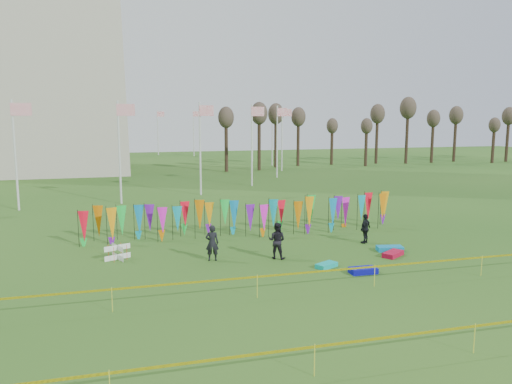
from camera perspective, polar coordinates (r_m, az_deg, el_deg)
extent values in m
plane|color=#224F16|center=(21.38, 3.90, -9.84)|extent=(160.00, 160.00, 0.00)
cylinder|color=silver|center=(70.33, 1.87, 6.31)|extent=(0.16, 0.16, 8.00)
plane|color=#AF1226|center=(70.45, 2.36, 8.99)|extent=(1.40, 0.00, 1.40)
cylinder|color=silver|center=(77.02, -0.41, 6.50)|extent=(0.16, 0.16, 8.00)
plane|color=#AF1226|center=(77.13, 0.02, 8.96)|extent=(1.40, 0.00, 1.40)
cylinder|color=silver|center=(82.95, -3.50, 6.63)|extent=(0.16, 0.16, 8.00)
plane|color=#AF1226|center=(83.03, -3.11, 8.92)|extent=(1.40, 0.00, 1.40)
cylinder|color=silver|center=(87.89, -7.14, 6.69)|extent=(0.16, 0.16, 8.00)
plane|color=#AF1226|center=(87.93, -6.79, 8.85)|extent=(1.40, 0.00, 1.40)
cylinder|color=silver|center=(91.68, -11.16, 6.67)|extent=(0.16, 0.16, 8.00)
plane|color=#AF1226|center=(91.69, -10.84, 8.74)|extent=(1.40, 0.00, 1.40)
cylinder|color=silver|center=(94.23, -15.41, 6.57)|extent=(0.16, 0.16, 8.00)
plane|color=#AF1226|center=(94.20, -15.12, 8.59)|extent=(1.40, 0.00, 1.40)
cylinder|color=silver|center=(95.46, -19.78, 6.40)|extent=(0.16, 0.16, 8.00)
plane|color=#AF1226|center=(95.38, -19.52, 8.39)|extent=(1.40, 0.00, 1.40)
cylinder|color=silver|center=(95.35, -24.19, 6.15)|extent=(0.16, 0.16, 8.00)
plane|color=#AF1226|center=(95.22, -23.96, 8.15)|extent=(1.40, 0.00, 1.40)
cylinder|color=silver|center=(39.91, -25.82, 3.76)|extent=(0.16, 0.16, 8.00)
plane|color=#AF1226|center=(39.72, -25.27, 8.55)|extent=(1.40, 0.00, 1.40)
cylinder|color=silver|center=(40.19, -15.34, 4.33)|extent=(0.16, 0.16, 8.00)
plane|color=#AF1226|center=(40.11, -14.66, 9.07)|extent=(1.40, 0.00, 1.40)
cylinder|color=silver|center=(43.51, -6.40, 4.88)|extent=(0.16, 0.16, 8.00)
plane|color=#AF1226|center=(43.52, -5.68, 9.24)|extent=(1.40, 0.00, 1.40)
cylinder|color=silver|center=(49.05, -0.48, 5.34)|extent=(0.16, 0.16, 8.00)
plane|color=#AF1226|center=(49.14, 0.20, 9.20)|extent=(1.40, 0.00, 1.40)
cylinder|color=silver|center=(55.86, 2.43, 5.73)|extent=(0.16, 0.16, 8.00)
plane|color=#AF1226|center=(55.98, 3.04, 9.11)|extent=(1.40, 0.00, 1.40)
cylinder|color=silver|center=(63.14, 2.99, 6.05)|extent=(0.16, 0.16, 8.00)
plane|color=#AF1226|center=(63.27, 3.53, 9.04)|extent=(1.40, 0.00, 1.40)
cylinder|color=black|center=(28.01, -19.66, -3.70)|extent=(0.03, 0.03, 2.08)
cone|color=red|center=(27.95, -19.11, -3.37)|extent=(0.64, 0.64, 1.60)
cylinder|color=black|center=(27.96, -18.25, -3.65)|extent=(0.03, 0.03, 2.08)
cone|color=#CE6A06|center=(27.91, -17.69, -3.32)|extent=(0.64, 0.64, 1.60)
cylinder|color=black|center=(27.93, -16.83, -3.60)|extent=(0.03, 0.03, 2.08)
cone|color=orange|center=(27.89, -16.26, -3.26)|extent=(0.64, 0.64, 1.60)
cylinder|color=black|center=(27.91, -15.40, -3.55)|extent=(0.03, 0.03, 2.08)
cone|color=green|center=(27.88, -14.84, -3.21)|extent=(0.64, 0.64, 1.60)
cylinder|color=black|center=(27.92, -13.98, -3.49)|extent=(0.03, 0.03, 2.08)
cone|color=#0A79B8|center=(27.89, -13.42, -3.15)|extent=(0.64, 0.64, 1.60)
cylinder|color=black|center=(27.94, -12.56, -3.43)|extent=(0.03, 0.03, 2.08)
cone|color=#6E13AE|center=(27.92, -12.00, -3.09)|extent=(0.64, 0.64, 1.60)
cylinder|color=black|center=(27.98, -11.14, -3.37)|extent=(0.03, 0.03, 2.08)
cone|color=#F81BDA|center=(27.97, -10.58, -3.03)|extent=(0.64, 0.64, 1.60)
cylinder|color=black|center=(28.03, -9.73, -3.31)|extent=(0.03, 0.03, 2.08)
cone|color=#0B8EA5|center=(28.03, -9.17, -2.97)|extent=(0.64, 0.64, 1.60)
cylinder|color=black|center=(28.10, -8.32, -3.25)|extent=(0.03, 0.03, 2.08)
cone|color=red|center=(28.11, -7.76, -2.91)|extent=(0.64, 0.64, 1.60)
cylinder|color=black|center=(28.19, -6.92, -3.18)|extent=(0.03, 0.03, 2.08)
cone|color=#CE6A06|center=(28.20, -6.37, -2.84)|extent=(0.64, 0.64, 1.60)
cylinder|color=black|center=(28.30, -5.54, -3.12)|extent=(0.03, 0.03, 2.08)
cone|color=orange|center=(28.31, -4.98, -2.77)|extent=(0.64, 0.64, 1.60)
cylinder|color=black|center=(28.42, -4.16, -3.05)|extent=(0.03, 0.03, 2.08)
cone|color=green|center=(28.44, -3.61, -2.71)|extent=(0.64, 0.64, 1.60)
cylinder|color=black|center=(28.56, -2.79, -2.98)|extent=(0.03, 0.03, 2.08)
cone|color=#0A79B8|center=(28.59, -2.25, -2.64)|extent=(0.64, 0.64, 1.60)
cylinder|color=black|center=(28.71, -1.44, -2.91)|extent=(0.03, 0.03, 2.08)
cone|color=#6E13AE|center=(28.75, -0.90, -2.57)|extent=(0.64, 0.64, 1.60)
cylinder|color=black|center=(28.88, -0.11, -2.84)|extent=(0.03, 0.03, 2.08)
cone|color=#F81BDA|center=(28.92, 0.43, -2.50)|extent=(0.64, 0.64, 1.60)
cylinder|color=black|center=(29.07, 1.21, -2.77)|extent=(0.03, 0.03, 2.08)
cone|color=#0B8EA5|center=(29.12, 1.74, -2.43)|extent=(0.64, 0.64, 1.60)
cylinder|color=black|center=(29.27, 2.51, -2.69)|extent=(0.03, 0.03, 2.08)
cone|color=red|center=(29.32, 3.04, -2.36)|extent=(0.64, 0.64, 1.60)
cylinder|color=black|center=(29.48, 3.79, -2.62)|extent=(0.03, 0.03, 2.08)
cone|color=#CE6A06|center=(29.54, 4.31, -2.29)|extent=(0.64, 0.64, 1.60)
cylinder|color=black|center=(29.71, 5.06, -2.55)|extent=(0.03, 0.03, 2.08)
cone|color=orange|center=(29.78, 5.57, -2.22)|extent=(0.64, 0.64, 1.60)
cylinder|color=black|center=(29.96, 6.30, -2.48)|extent=(0.03, 0.03, 2.08)
cone|color=green|center=(30.03, 6.80, -2.15)|extent=(0.64, 0.64, 1.60)
cylinder|color=black|center=(30.22, 7.52, -2.40)|extent=(0.03, 0.03, 2.08)
cone|color=#0A79B8|center=(30.29, 8.02, -2.08)|extent=(0.64, 0.64, 1.60)
cylinder|color=black|center=(30.49, 8.72, -2.33)|extent=(0.03, 0.03, 2.08)
cone|color=#6E13AE|center=(30.57, 9.21, -2.01)|extent=(0.64, 0.64, 1.60)
cylinder|color=black|center=(30.77, 9.90, -2.26)|extent=(0.03, 0.03, 2.08)
cone|color=#F81BDA|center=(30.86, 10.38, -1.94)|extent=(0.64, 0.64, 1.60)
cylinder|color=black|center=(31.07, 11.06, -2.19)|extent=(0.03, 0.03, 2.08)
cone|color=#0B8EA5|center=(31.17, 11.53, -1.87)|extent=(0.64, 0.64, 1.60)
cylinder|color=black|center=(31.38, 12.19, -2.12)|extent=(0.03, 0.03, 2.08)
cone|color=red|center=(31.48, 12.66, -1.80)|extent=(0.64, 0.64, 1.60)
cylinder|color=black|center=(31.70, 13.31, -2.04)|extent=(0.03, 0.03, 2.08)
cone|color=#CE6A06|center=(31.81, 13.76, -1.74)|extent=(0.64, 0.64, 1.60)
cylinder|color=black|center=(32.04, 14.39, -1.97)|extent=(0.03, 0.03, 2.08)
cone|color=orange|center=(32.15, 14.84, -1.67)|extent=(0.64, 0.64, 1.60)
cube|color=#F6E905|center=(19.51, 5.70, -9.15)|extent=(26.00, 0.01, 0.08)
cylinder|color=yellow|center=(18.44, -15.55, -11.71)|extent=(0.02, 0.02, 0.90)
cylinder|color=yellow|center=(19.03, -0.05, -10.74)|extent=(0.02, 0.02, 0.90)
cylinder|color=yellow|center=(20.84, 13.51, -9.26)|extent=(0.02, 0.02, 0.90)
cylinder|color=yellow|center=(23.59, 24.32, -7.69)|extent=(0.02, 0.02, 0.90)
cube|color=#F6E905|center=(14.49, 14.45, -15.84)|extent=(26.00, 0.01, 0.08)
cylinder|color=yellow|center=(13.84, 6.78, -18.53)|extent=(0.02, 0.02, 0.90)
cylinder|color=yellow|center=(16.24, 23.97, -15.00)|extent=(0.02, 0.02, 0.90)
cylinder|color=#34261A|center=(64.51, -3.91, 5.38)|extent=(0.44, 0.44, 6.40)
ellipsoid|color=#45392E|center=(64.42, -3.94, 8.36)|extent=(1.92, 1.92, 2.56)
cylinder|color=#34261A|center=(65.42, -0.46, 5.44)|extent=(0.44, 0.44, 6.40)
ellipsoid|color=#45392E|center=(65.32, -0.46, 8.39)|extent=(1.92, 1.92, 2.56)
cylinder|color=#34261A|center=(66.55, 2.89, 5.48)|extent=(0.44, 0.44, 6.40)
ellipsoid|color=#45392E|center=(66.46, 2.91, 8.38)|extent=(1.92, 1.92, 2.56)
cylinder|color=#34261A|center=(67.91, 6.11, 5.51)|extent=(0.44, 0.44, 6.40)
ellipsoid|color=#45392E|center=(67.81, 6.15, 8.34)|extent=(1.92, 1.92, 2.56)
cylinder|color=#34261A|center=(69.46, 9.20, 5.51)|extent=(0.44, 0.44, 6.40)
ellipsoid|color=#45392E|center=(69.37, 9.26, 8.28)|extent=(1.92, 1.92, 2.56)
cylinder|color=#34261A|center=(71.21, 12.14, 5.50)|extent=(0.44, 0.44, 6.40)
ellipsoid|color=#45392E|center=(71.12, 12.23, 8.21)|extent=(1.92, 1.92, 2.56)
cylinder|color=#34261A|center=(73.13, 14.94, 5.48)|extent=(0.44, 0.44, 6.40)
ellipsoid|color=#45392E|center=(73.05, 15.04, 8.11)|extent=(1.92, 1.92, 2.56)
cylinder|color=#34261A|center=(75.22, 17.59, 5.45)|extent=(0.44, 0.44, 6.40)
ellipsoid|color=#45392E|center=(75.14, 17.70, 8.01)|extent=(1.92, 1.92, 2.56)
cylinder|color=#34261A|center=(77.46, 20.09, 5.41)|extent=(0.44, 0.44, 6.40)
ellipsoid|color=#45392E|center=(77.38, 20.22, 7.89)|extent=(1.92, 1.92, 2.56)
cylinder|color=#34261A|center=(79.84, 22.44, 5.36)|extent=(0.44, 0.44, 6.40)
ellipsoid|color=#45392E|center=(79.76, 22.58, 7.77)|extent=(1.92, 1.92, 2.56)
cylinder|color=#34261A|center=(82.34, 24.66, 5.31)|extent=(0.44, 0.44, 6.40)
ellipsoid|color=#45392E|center=(82.26, 24.80, 7.64)|extent=(1.92, 1.92, 2.56)
cylinder|color=#34261A|center=(84.96, 26.74, 5.25)|extent=(0.44, 0.44, 6.40)
ellipsoid|color=#45392E|center=(84.88, 26.89, 7.51)|extent=(1.92, 1.92, 2.56)
cylinder|color=red|center=(24.51, -16.30, -6.87)|extent=(0.02, 0.02, 0.74)
cylinder|color=red|center=(24.50, -14.78, -6.82)|extent=(0.02, 0.02, 0.74)
cylinder|color=red|center=(25.13, -16.28, -6.49)|extent=(0.02, 0.02, 0.74)
cylinder|color=red|center=(25.12, -14.80, -6.43)|extent=(0.02, 0.02, 0.74)
imported|color=black|center=(23.76, -5.04, -5.81)|extent=(0.70, 0.56, 1.72)
imported|color=black|center=(24.02, 2.41, -5.57)|extent=(1.01, 0.92, 1.77)
imported|color=black|center=(27.53, 12.39, -4.11)|extent=(1.08, 0.98, 1.61)
cube|color=#0CB6AD|center=(23.03, 8.06, -8.29)|extent=(1.15, 0.93, 0.21)
cube|color=#090BA0|center=(22.49, 12.14, -8.75)|extent=(1.19, 0.64, 0.25)
cube|color=#B70C2E|center=(25.47, 15.38, -6.84)|extent=(1.36, 1.18, 0.23)
cube|color=#0D85BD|center=(26.40, 15.04, -6.26)|extent=(1.39, 0.87, 0.25)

